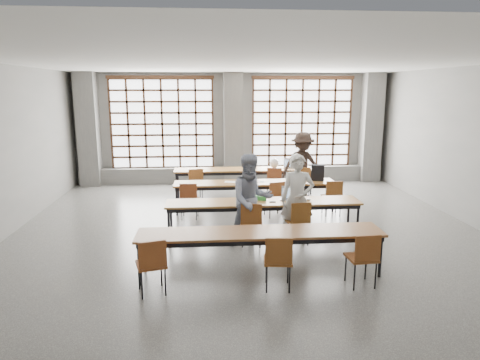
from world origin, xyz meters
name	(u,v)px	position (x,y,z in m)	size (l,w,h in m)	color
floor	(250,237)	(0.00, 0.00, 0.00)	(11.00, 11.00, 0.00)	#4A4A47
ceiling	(251,62)	(0.00, 0.00, 3.50)	(11.00, 11.00, 0.00)	silver
wall_back	(233,128)	(0.00, 5.50, 1.75)	(10.00, 10.00, 0.00)	slate
wall_front	(328,264)	(0.00, -5.50, 1.75)	(10.00, 10.00, 0.00)	slate
column_left	(88,130)	(-4.50, 5.22, 1.75)	(0.60, 0.55, 3.50)	#555452
column_mid	(233,129)	(0.00, 5.22, 1.75)	(0.60, 0.55, 3.50)	#555452
column_right	(371,128)	(4.50, 5.22, 1.75)	(0.60, 0.55, 3.50)	#555452
window_left	(162,124)	(-2.25, 5.42, 1.90)	(3.32, 0.12, 3.00)	white
window_right	(302,123)	(2.25, 5.42, 1.90)	(3.32, 0.12, 3.00)	white
sill_ledge	(233,175)	(0.00, 5.30, 0.25)	(9.80, 0.35, 0.50)	#555452
desk_row_a	(244,171)	(0.20, 3.74, 0.66)	(4.00, 0.70, 0.73)	brown
desk_row_b	(255,184)	(0.32, 1.95, 0.66)	(4.00, 0.70, 0.73)	brown
desk_row_c	(263,204)	(0.28, 0.09, 0.66)	(4.00, 0.70, 0.73)	brown
desk_row_d	(260,235)	(-0.02, -1.79, 0.66)	(4.00, 0.70, 0.73)	brown
chair_back_left	(195,181)	(-1.18, 3.11, 0.54)	(0.49, 0.50, 0.88)	brown
chair_back_mid	(274,179)	(0.99, 3.11, 0.54)	(0.47, 0.47, 0.88)	maroon
chair_back_right	(303,179)	(1.80, 3.11, 0.54)	(0.46, 0.46, 0.88)	brown
chair_mid_left	(189,197)	(-1.29, 1.32, 0.54)	(0.45, 0.46, 0.88)	maroon
chair_mid_centre	(275,195)	(0.74, 1.32, 0.54)	(0.51, 0.51, 0.88)	brown
chair_mid_right	(333,194)	(2.12, 1.32, 0.54)	(0.43, 0.43, 0.88)	brown
chair_front_left	(251,220)	(-0.03, -0.53, 0.54)	(0.47, 0.47, 0.88)	brown
chair_front_right	(299,218)	(0.90, -0.53, 0.54)	(0.48, 0.48, 0.88)	brown
chair_near_left	(152,261)	(-1.69, -2.42, 0.54)	(0.52, 0.52, 0.88)	brown
chair_near_mid	(278,257)	(0.18, -2.42, 0.54)	(0.47, 0.47, 0.88)	brown
chair_near_right	(364,254)	(1.49, -2.42, 0.54)	(0.45, 0.46, 0.88)	brown
student_male	(297,199)	(0.88, -0.41, 0.89)	(0.65, 0.43, 1.78)	silver
student_female	(251,200)	(-0.02, -0.41, 0.89)	(0.87, 0.68, 1.79)	navy
student_back	(302,165)	(1.80, 3.24, 0.91)	(1.18, 0.68, 1.83)	black
laptop_front	(289,196)	(0.85, 0.20, 0.79)	(0.43, 0.40, 0.26)	#AAAAAF
laptop_back	(290,165)	(1.57, 3.85, 0.79)	(0.43, 0.39, 0.26)	silver
mouse	(309,200)	(1.23, 0.07, 0.75)	(0.10, 0.06, 0.04)	white
green_box	(260,198)	(0.23, 0.17, 0.78)	(0.25, 0.09, 0.09)	#297E32
phone	(273,202)	(0.46, -0.01, 0.74)	(0.13, 0.06, 0.01)	black
paper_sheet_a	(231,182)	(-0.28, 2.00, 0.73)	(0.30, 0.21, 0.00)	white
paper_sheet_b	(243,183)	(0.02, 1.90, 0.73)	(0.30, 0.21, 0.00)	silver
paper_sheet_c	(259,182)	(0.42, 1.95, 0.73)	(0.30, 0.21, 0.00)	white
backpack	(318,173)	(1.92, 2.00, 0.93)	(0.32, 0.20, 0.40)	black
plastic_bag	(274,163)	(1.10, 3.79, 0.87)	(0.26, 0.21, 0.29)	white
red_pouch	(151,261)	(-1.72, -2.34, 0.50)	(0.20, 0.08, 0.06)	red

